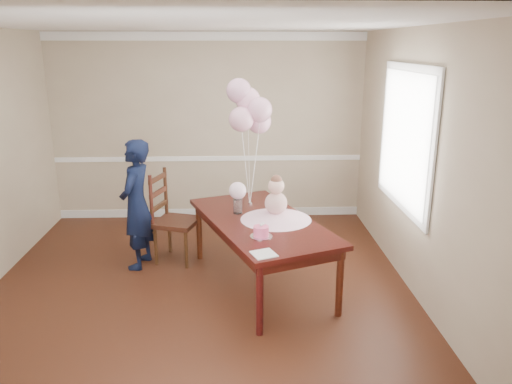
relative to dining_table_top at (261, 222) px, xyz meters
The scene contains 49 objects.
floor 1.00m from the dining_table_top, 161.06° to the right, with size 4.50×5.00×0.00m, color black.
ceiling 2.10m from the dining_table_top, 161.06° to the right, with size 4.50×5.00×0.02m, color white.
wall_back 2.45m from the dining_table_top, 106.22° to the left, with size 4.50×0.02×2.70m, color tan.
wall_front 2.88m from the dining_table_top, 103.63° to the right, with size 4.50×0.02×2.70m, color tan.
wall_right 1.73m from the dining_table_top, ahead, with size 0.02×5.00×2.70m, color tan.
chair_rail_trim 2.36m from the dining_table_top, 106.29° to the left, with size 4.50×0.02×0.07m, color white.
crown_molding 3.04m from the dining_table_top, 106.29° to the left, with size 4.50×0.02×0.12m, color white.
baseboard_trim 2.45m from the dining_table_top, 106.29° to the left, with size 4.50×0.02×0.12m, color silver.
window_frame 1.80m from the dining_table_top, ahead, with size 0.02×1.66×1.56m, color silver.
window_blinds 1.78m from the dining_table_top, ahead, with size 0.01×1.50×1.40m, color white.
dining_table_top is the anchor object (origin of this frame).
table_apron 0.07m from the dining_table_top, ahead, with size 0.89×1.88×0.10m, color black.
table_leg_fl 1.07m from the dining_table_top, 93.49° to the right, with size 0.07×0.07×0.69m, color black.
table_leg_fr 1.07m from the dining_table_top, 44.41° to the right, with size 0.07×0.07×0.69m, color black.
table_leg_bl 1.07m from the dining_table_top, 135.59° to the left, with size 0.07×0.07×0.69m, color black.
table_leg_br 1.07m from the dining_table_top, 86.51° to the left, with size 0.07×0.07×0.69m, color black.
baby_skirt 0.17m from the dining_table_top, ahead, with size 0.75×0.75×0.10m, color #F5B4CF.
baby_torso 0.26m from the dining_table_top, ahead, with size 0.24×0.24×0.24m, color pink.
baby_head 0.42m from the dining_table_top, ahead, with size 0.17×0.17×0.17m, color beige.
baby_hair 0.48m from the dining_table_top, ahead, with size 0.12×0.12×0.12m, color brown.
cake_platter 0.49m from the dining_table_top, 92.91° to the right, with size 0.22×0.22×0.01m, color #B7B6BB.
birthday_cake 0.49m from the dining_table_top, 92.91° to the right, with size 0.15×0.15×0.10m, color #FF508B.
cake_flower_a 0.51m from the dining_table_top, 92.91° to the right, with size 0.03×0.03×0.03m, color white.
cake_flower_b 0.48m from the dining_table_top, 90.52° to the right, with size 0.03×0.03×0.03m, color white.
rose_vase_near 0.35m from the dining_table_top, 137.62° to the left, with size 0.10×0.10×0.16m, color silver.
roses_near 0.44m from the dining_table_top, 137.62° to the left, with size 0.19×0.19×0.19m, color white.
napkin 0.91m from the dining_table_top, 91.33° to the right, with size 0.20×0.20×0.01m, color silver.
balloon_weight 0.55m from the dining_table_top, 100.75° to the left, with size 0.04×0.04×0.02m, color #B9BABE.
balloon_a 1.15m from the dining_table_top, 111.05° to the left, with size 0.28×0.28×0.28m, color #E7A3BB.
balloon_b 1.23m from the dining_table_top, 89.25° to the left, with size 0.28×0.28×0.28m, color #E9A5C2.
balloon_c 1.38m from the dining_table_top, 100.59° to the left, with size 0.28×0.28×0.28m, color #FFB4D1.
balloon_d 1.47m from the dining_table_top, 109.34° to the left, with size 0.28×0.28×0.28m, color #DD9CBC.
balloon_e 1.18m from the dining_table_top, 89.41° to the left, with size 0.28×0.28×0.28m, color #F6AECD.
balloon_ribbon_a 0.71m from the dining_table_top, 105.86° to the left, with size 0.00×0.00×0.83m, color white.
balloon_ribbon_b 0.74m from the dining_table_top, 95.11° to the left, with size 0.00×0.00×0.93m, color white.
balloon_ribbon_c 0.82m from the dining_table_top, 100.66° to the left, with size 0.00×0.00×1.03m, color white.
balloon_ribbon_d 0.85m from the dining_table_top, 105.43° to the left, with size 0.00×0.00×1.13m, color white.
balloon_ribbon_e 0.74m from the dining_table_top, 94.53° to the left, with size 0.00×0.00×0.78m, color white.
dining_chair_seat 1.21m from the dining_table_top, 145.38° to the left, with size 0.47×0.47×0.05m, color black.
chair_leg_fl 1.42m from the dining_table_top, 155.82° to the left, with size 0.04×0.04×0.46m, color #341C0E.
chair_leg_fr 1.07m from the dining_table_top, 153.05° to the left, with size 0.04×0.04×0.46m, color #311B0D.
chair_leg_bl 1.52m from the dining_table_top, 140.28° to the left, with size 0.04×0.04×0.46m, color #3E2011.
chair_leg_br 1.19m from the dining_table_top, 132.50° to the left, with size 0.04×0.04×0.46m, color #39120F.
chair_back_post_l 1.36m from the dining_table_top, 155.93° to the left, with size 0.04×0.04×0.60m, color #3C1610.
chair_back_post_r 1.46m from the dining_table_top, 140.61° to the left, with size 0.04×0.04×0.60m, color #33190E.
chair_slat_low 1.40m from the dining_table_top, 148.00° to the left, with size 0.03×0.43×0.05m, color #321B0D.
chair_slat_mid 1.40m from the dining_table_top, 148.00° to the left, with size 0.03×0.43×0.05m, color #3B1910.
chair_slat_top 1.43m from the dining_table_top, 148.00° to the left, with size 0.03×0.43×0.05m, color #32180D.
woman 1.50m from the dining_table_top, 159.33° to the left, with size 0.55×0.37×1.51m, color black.
Camera 1 is at (0.41, -4.73, 2.52)m, focal length 35.00 mm.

